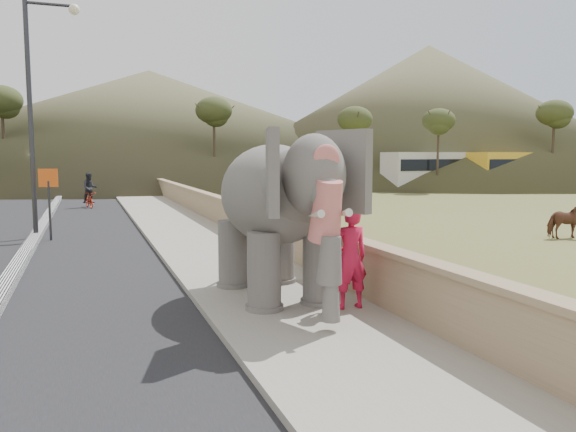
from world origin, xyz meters
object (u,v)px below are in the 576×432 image
at_px(motorcyclist, 90,194).
at_px(lamppost, 39,94).
at_px(elephant_and_man, 274,217).
at_px(cow, 568,221).

bearing_deg(motorcyclist, lamppost, -97.57).
height_order(lamppost, elephant_and_man, lamppost).
relative_size(lamppost, elephant_and_man, 1.86).
bearing_deg(lamppost, cow, -19.94).
distance_m(lamppost, elephant_and_man, 12.03).
relative_size(lamppost, cow, 5.60).
distance_m(lamppost, motorcyclist, 12.30).
height_order(cow, elephant_and_man, elephant_and_man).
bearing_deg(cow, lamppost, 71.96).
xyz_separation_m(lamppost, motorcyclist, (1.53, 11.49, -4.10)).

